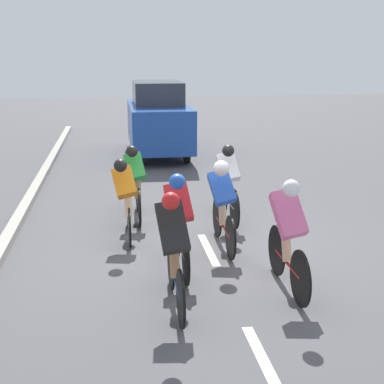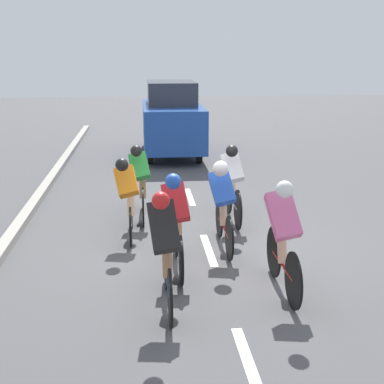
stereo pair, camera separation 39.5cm
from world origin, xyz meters
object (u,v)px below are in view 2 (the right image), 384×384
(cyclist_blue, at_px, (223,202))
(cyclist_orange, at_px, (128,195))
(cyclist_black, at_px, (165,247))
(cyclist_red, at_px, (176,219))
(support_car, at_px, (172,119))
(cyclist_pink, at_px, (283,234))
(cyclist_green, at_px, (141,180))
(cyclist_white, at_px, (232,182))

(cyclist_blue, xyz_separation_m, cyclist_orange, (1.47, -0.71, -0.05))
(cyclist_black, bearing_deg, cyclist_red, -100.51)
(support_car, bearing_deg, cyclist_pink, 94.79)
(cyclist_orange, relative_size, cyclist_pink, 0.96)
(cyclist_blue, distance_m, cyclist_black, 2.15)
(cyclist_blue, bearing_deg, cyclist_green, -54.05)
(cyclist_orange, relative_size, cyclist_red, 0.94)
(cyclist_white, bearing_deg, cyclist_red, 61.91)
(support_car, bearing_deg, cyclist_green, 81.51)
(cyclist_blue, bearing_deg, cyclist_pink, 107.43)
(cyclist_white, distance_m, cyclist_pink, 3.03)
(cyclist_green, bearing_deg, cyclist_pink, 117.69)
(cyclist_orange, xyz_separation_m, cyclist_pink, (-1.99, 2.35, 0.07))
(cyclist_red, height_order, support_car, support_car)
(cyclist_orange, bearing_deg, cyclist_white, -160.14)
(cyclist_blue, bearing_deg, cyclist_black, 62.97)
(cyclist_white, height_order, support_car, support_car)
(cyclist_green, distance_m, cyclist_pink, 3.82)
(cyclist_blue, relative_size, cyclist_white, 1.01)
(cyclist_green, bearing_deg, cyclist_orange, 78.10)
(cyclist_black, bearing_deg, cyclist_orange, -79.38)
(cyclist_green, bearing_deg, cyclist_red, 100.87)
(cyclist_green, distance_m, cyclist_red, 2.57)
(cyclist_blue, bearing_deg, support_car, -87.88)
(cyclist_orange, height_order, cyclist_red, cyclist_red)
(cyclist_white, xyz_separation_m, cyclist_pink, (-0.13, 3.03, 0.04))
(cyclist_black, distance_m, cyclist_green, 3.66)
(cyclist_black, height_order, cyclist_green, cyclist_black)
(cyclist_white, bearing_deg, cyclist_green, -12.02)
(cyclist_blue, height_order, cyclist_green, cyclist_blue)
(cyclist_black, height_order, cyclist_orange, cyclist_black)
(cyclist_white, relative_size, cyclist_green, 1.01)
(cyclist_white, relative_size, cyclist_red, 0.99)
(cyclist_white, xyz_separation_m, cyclist_orange, (1.86, 0.67, -0.02))
(cyclist_green, relative_size, cyclist_pink, 1.01)
(cyclist_orange, distance_m, support_car, 7.52)
(cyclist_black, distance_m, cyclist_red, 1.14)
(cyclist_pink, bearing_deg, cyclist_white, -87.62)
(cyclist_blue, height_order, cyclist_white, cyclist_blue)
(cyclist_white, bearing_deg, cyclist_blue, 74.19)
(cyclist_red, relative_size, support_car, 0.42)
(cyclist_blue, distance_m, cyclist_red, 1.11)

